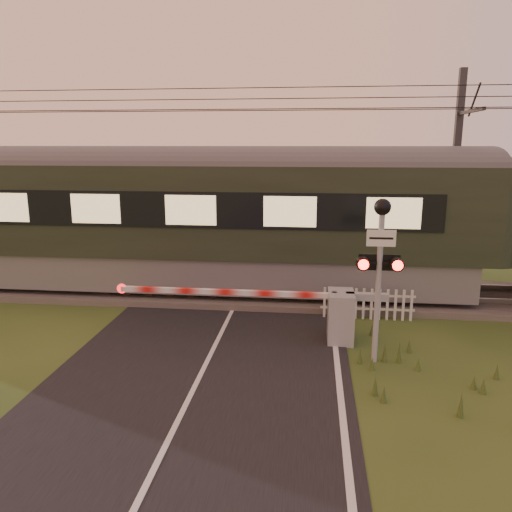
# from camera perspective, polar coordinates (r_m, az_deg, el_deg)

# --- Properties ---
(ground) EXTENTS (160.00, 160.00, 0.00)m
(ground) POSITION_cam_1_polar(r_m,az_deg,el_deg) (9.62, -7.50, -15.62)
(ground) COLOR #2A4319
(ground) RESTS_ON ground
(road) EXTENTS (6.00, 140.00, 0.03)m
(road) POSITION_cam_1_polar(r_m,az_deg,el_deg) (9.42, -7.75, -16.24)
(road) COLOR black
(road) RESTS_ON ground
(track_bed) EXTENTS (140.00, 3.40, 0.39)m
(track_bed) POSITION_cam_1_polar(r_m,az_deg,el_deg) (15.52, -1.74, -4.10)
(track_bed) COLOR #47423D
(track_bed) RESTS_ON ground
(overhead_wires) EXTENTS (120.00, 0.62, 0.62)m
(overhead_wires) POSITION_cam_1_polar(r_m,az_deg,el_deg) (14.91, -1.90, 17.21)
(overhead_wires) COLOR black
(overhead_wires) RESTS_ON ground
(train) EXTENTS (44.60, 3.08, 4.16)m
(train) POSITION_cam_1_polar(r_m,az_deg,el_deg) (15.82, 26.54, 3.41)
(train) COLOR slate
(train) RESTS_ON ground
(boom_gate) EXTENTS (6.50, 0.91, 1.22)m
(boom_gate) POSITION_cam_1_polar(r_m,az_deg,el_deg) (11.91, 8.41, -6.50)
(boom_gate) COLOR gray
(boom_gate) RESTS_ON ground
(crossing_signal) EXTENTS (0.89, 0.36, 3.49)m
(crossing_signal) POSITION_cam_1_polar(r_m,az_deg,el_deg) (10.46, 14.00, 0.45)
(crossing_signal) COLOR gray
(crossing_signal) RESTS_ON ground
(picket_fence) EXTENTS (2.46, 0.07, 0.84)m
(picket_fence) POSITION_cam_1_polar(r_m,az_deg,el_deg) (13.54, 12.63, -5.36)
(picket_fence) COLOR silver
(picket_fence) RESTS_ON ground
(catenary_mast) EXTENTS (0.22, 2.46, 6.86)m
(catenary_mast) POSITION_cam_1_polar(r_m,az_deg,el_deg) (17.55, 21.80, 8.61)
(catenary_mast) COLOR #2D2D30
(catenary_mast) RESTS_ON ground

